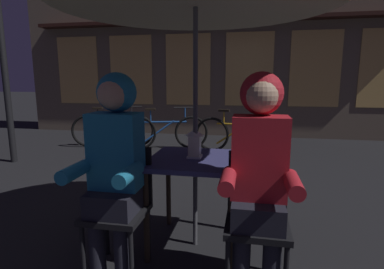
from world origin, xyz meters
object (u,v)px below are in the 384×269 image
Objects in this scene: chair_left at (120,201)px; bicycle_nearest at (113,130)px; person_left_hooded at (115,155)px; bicycle_third at (238,135)px; person_right_hooded at (259,162)px; cafe_table at (195,170)px; lantern at (195,143)px; chair_right at (257,212)px; bicycle_second at (165,132)px.

bicycle_nearest is (-1.85, 3.76, -0.14)m from chair_left.
chair_left is 0.36m from person_left_hooded.
bicycle_third is at bearing -1.83° from bicycle_nearest.
person_right_hooded is at bearing -86.05° from bicycle_third.
person_right_hooded reaches higher than cafe_table.
cafe_table is 0.67m from person_right_hooded.
person_right_hooded is 0.84× the size of bicycle_third.
cafe_table is 3.20× the size of lantern.
lantern is 0.64m from person_left_hooded.
cafe_table is 3.33m from bicycle_third.
cafe_table is at bearing 142.45° from chair_right.
chair_right is 0.62× the size of person_right_hooded.
lantern is at bearing -70.39° from bicycle_second.
lantern reaches higher than bicycle_nearest.
lantern is at bearing -55.55° from bicycle_nearest.
person_left_hooded is at bearing -90.00° from chair_left.
person_right_hooded reaches higher than chair_left.
bicycle_third is (-0.26, 3.74, -0.50)m from person_right_hooded.
chair_right is at bearing 90.00° from person_right_hooded.
bicycle_nearest is at bearing 124.45° from lantern.
bicycle_nearest is at bearing 124.44° from cafe_table.
chair_left is at bearing -142.45° from cafe_table.
bicycle_second is at bearing -0.52° from bicycle_nearest.
person_right_hooded reaches higher than bicycle_second.
lantern is 0.66m from person_right_hooded.
chair_right reaches higher than bicycle_second.
chair_left is 3.75m from bicycle_third.
person_right_hooded is at bearing -90.00° from chair_right.
chair_left is (-0.47, -0.38, -0.37)m from lantern.
bicycle_third is (0.70, 3.74, -0.50)m from person_left_hooded.
lantern is at bearing 138.03° from person_right_hooded.
cafe_table is 0.44× the size of bicycle_third.
bicycle_nearest reaches higher than cafe_table.
person_left_hooded is at bearing -64.19° from bicycle_nearest.
chair_left is 3.83m from bicycle_second.
person_right_hooded is 0.85× the size of bicycle_second.
lantern is at bearing 121.16° from cafe_table.
lantern is 0.27× the size of chair_right.
chair_left reaches higher than bicycle_nearest.
person_left_hooded is 4.27m from bicycle_nearest.
bicycle_third is (0.70, 3.68, -0.14)m from chair_left.
lantern is 3.62m from bicycle_second.
bicycle_nearest is (-2.81, 3.76, -0.14)m from chair_right.
cafe_table is 0.22m from lantern.
bicycle_nearest is (-2.32, 3.38, -0.51)m from lantern.
lantern is 0.71m from chair_left.
person_left_hooded is 0.84× the size of bicycle_third.
person_left_hooded reaches higher than lantern.
chair_right reaches higher than bicycle_third.
person_left_hooded is (-0.96, -0.06, 0.36)m from chair_right.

